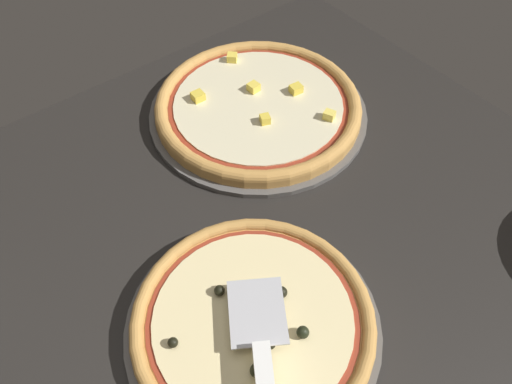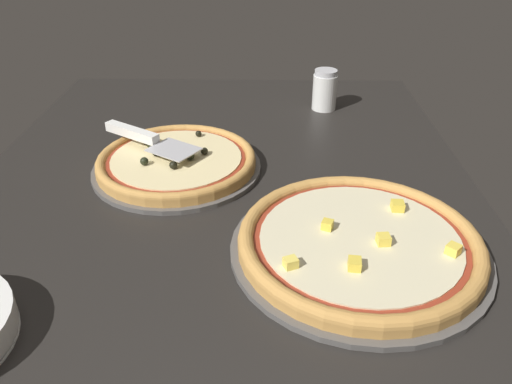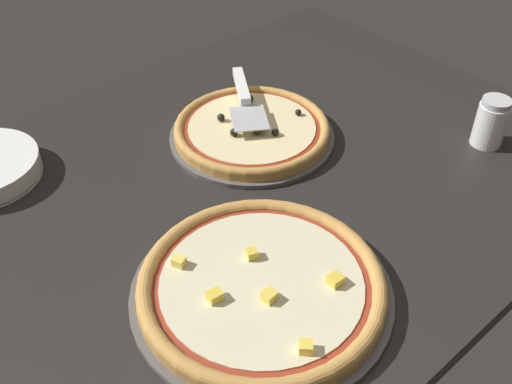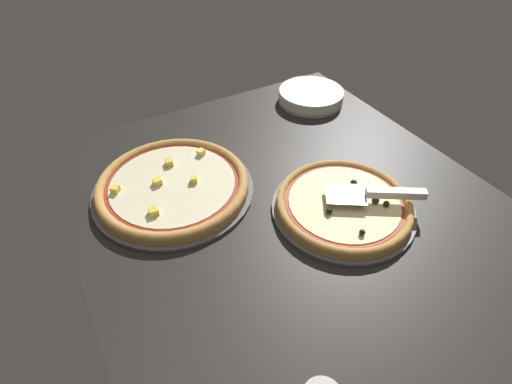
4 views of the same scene
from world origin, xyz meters
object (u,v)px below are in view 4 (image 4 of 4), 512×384
Objects in this scene: pizza_back at (173,185)px; serving_spatula at (385,193)px; plate_stack at (311,96)px; pizza_front at (344,204)px.

pizza_back is 53.03cm from serving_spatula.
pizza_back is 1.77× the size of plate_stack.
pizza_front is 1.49× the size of plate_stack.
serving_spatula reaches higher than pizza_back.
pizza_front is 1.46× the size of serving_spatula.
plate_stack is at bearing -70.27° from pizza_back.
pizza_back is at bearing 52.67° from serving_spatula.
pizza_front is at bearing 153.02° from plate_stack.
pizza_back is (27.50, 33.87, -0.04)cm from pizza_front.
pizza_front is at bearing -129.07° from pizza_back.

